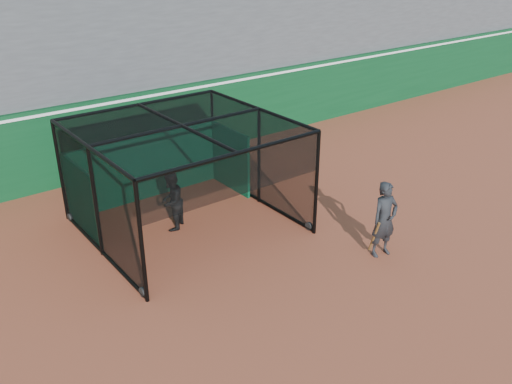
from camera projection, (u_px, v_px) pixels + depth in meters
ground at (281, 291)px, 11.76m from camera, size 120.00×120.00×0.00m
outfield_wall at (112, 134)px, 17.32m from camera, size 50.00×0.50×2.50m
grandstand at (56, 18)px, 18.68m from camera, size 50.00×7.85×8.95m
batting_cage at (185, 178)px, 13.89m from camera, size 4.89×4.79×2.78m
batter at (172, 201)px, 13.99m from camera, size 0.98×0.96×1.59m
on_deck_player at (384, 220)px, 12.76m from camera, size 0.75×0.56×1.89m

